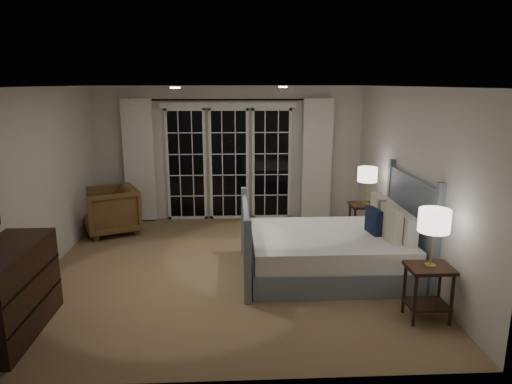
{
  "coord_description": "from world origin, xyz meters",
  "views": [
    {
      "loc": [
        0.08,
        -6.01,
        2.55
      ],
      "look_at": [
        0.4,
        0.22,
        1.05
      ],
      "focal_mm": 32.0,
      "sensor_mm": 36.0,
      "label": 1
    }
  ],
  "objects_px": {
    "armchair": "(110,210)",
    "dresser": "(8,292)",
    "bed": "(332,250)",
    "nightstand_right": "(365,217)",
    "lamp_left": "(434,221)",
    "nightstand_left": "(428,285)",
    "lamp_right": "(367,175)"
  },
  "relations": [
    {
      "from": "armchair",
      "to": "dresser",
      "type": "relative_size",
      "value": 0.67
    },
    {
      "from": "armchair",
      "to": "bed",
      "type": "bearing_deg",
      "value": 36.41
    },
    {
      "from": "dresser",
      "to": "bed",
      "type": "bearing_deg",
      "value": 20.87
    },
    {
      "from": "dresser",
      "to": "nightstand_right",
      "type": "bearing_deg",
      "value": 30.28
    },
    {
      "from": "bed",
      "to": "armchair",
      "type": "bearing_deg",
      "value": 151.26
    },
    {
      "from": "bed",
      "to": "lamp_left",
      "type": "bearing_deg",
      "value": -59.07
    },
    {
      "from": "bed",
      "to": "dresser",
      "type": "bearing_deg",
      "value": -159.13
    },
    {
      "from": "nightstand_left",
      "to": "armchair",
      "type": "bearing_deg",
      "value": 142.99
    },
    {
      "from": "nightstand_left",
      "to": "nightstand_right",
      "type": "bearing_deg",
      "value": 89.66
    },
    {
      "from": "lamp_right",
      "to": "dresser",
      "type": "xyz_separation_m",
      "value": [
        -4.44,
        -2.59,
        -0.66
      ]
    },
    {
      "from": "nightstand_left",
      "to": "dresser",
      "type": "height_order",
      "value": "dresser"
    },
    {
      "from": "nightstand_right",
      "to": "lamp_right",
      "type": "distance_m",
      "value": 0.7
    },
    {
      "from": "nightstand_right",
      "to": "dresser",
      "type": "distance_m",
      "value": 5.14
    },
    {
      "from": "lamp_right",
      "to": "armchair",
      "type": "relative_size",
      "value": 0.68
    },
    {
      "from": "dresser",
      "to": "nightstand_left",
      "type": "bearing_deg",
      "value": 1.19
    },
    {
      "from": "lamp_right",
      "to": "dresser",
      "type": "bearing_deg",
      "value": -149.72
    },
    {
      "from": "lamp_left",
      "to": "lamp_right",
      "type": "bearing_deg",
      "value": 89.66
    },
    {
      "from": "nightstand_right",
      "to": "lamp_left",
      "type": "distance_m",
      "value": 2.6
    },
    {
      "from": "bed",
      "to": "armchair",
      "type": "distance_m",
      "value": 3.95
    },
    {
      "from": "nightstand_right",
      "to": "armchair",
      "type": "relative_size",
      "value": 0.73
    },
    {
      "from": "nightstand_right",
      "to": "bed",
      "type": "bearing_deg",
      "value": -123.39
    },
    {
      "from": "bed",
      "to": "lamp_left",
      "type": "height_order",
      "value": "bed"
    },
    {
      "from": "bed",
      "to": "lamp_left",
      "type": "xyz_separation_m",
      "value": [
        0.78,
        -1.3,
        0.8
      ]
    },
    {
      "from": "bed",
      "to": "armchair",
      "type": "xyz_separation_m",
      "value": [
        -3.46,
        1.9,
        0.07
      ]
    },
    {
      "from": "bed",
      "to": "lamp_right",
      "type": "distance_m",
      "value": 1.64
    },
    {
      "from": "nightstand_left",
      "to": "lamp_left",
      "type": "bearing_deg",
      "value": -135.0
    },
    {
      "from": "bed",
      "to": "lamp_right",
      "type": "height_order",
      "value": "bed"
    },
    {
      "from": "nightstand_right",
      "to": "lamp_left",
      "type": "relative_size",
      "value": 1.02
    },
    {
      "from": "lamp_right",
      "to": "nightstand_right",
      "type": "bearing_deg",
      "value": -14.04
    },
    {
      "from": "nightstand_right",
      "to": "lamp_right",
      "type": "height_order",
      "value": "lamp_right"
    },
    {
      "from": "lamp_left",
      "to": "armchair",
      "type": "relative_size",
      "value": 0.72
    },
    {
      "from": "bed",
      "to": "dresser",
      "type": "distance_m",
      "value": 3.9
    }
  ]
}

